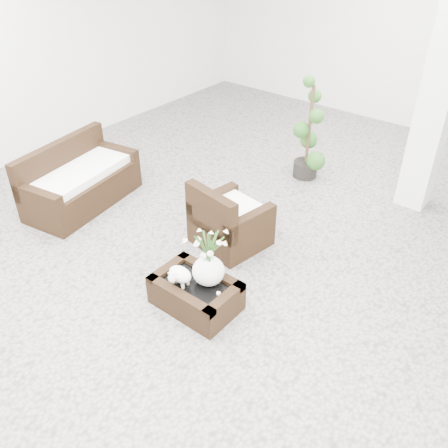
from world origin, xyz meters
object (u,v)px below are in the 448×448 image
Objects in this scene: loveseat at (80,176)px; topiary at (309,130)px; armchair at (231,214)px; coffee_table at (196,294)px.

topiary is (2.06, 2.74, 0.34)m from loveseat.
loveseat is (-2.26, -0.57, 0.01)m from armchair.
coffee_table is at bearing -111.61° from loveseat.
coffee_table is at bearing -79.31° from topiary.
armchair is 2.33m from loveseat.
coffee_table is 1.26m from armchair.
topiary is (-0.20, 2.16, 0.35)m from armchair.
topiary reaches higher than coffee_table.
coffee_table is 0.57× the size of topiary.
armchair is 0.55× the size of topiary.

